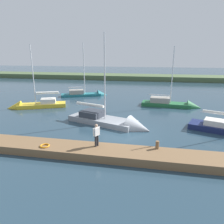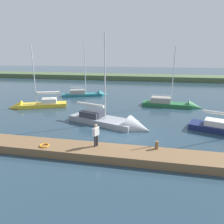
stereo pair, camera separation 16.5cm
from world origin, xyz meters
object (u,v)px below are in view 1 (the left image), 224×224
(mooring_post_near, at_px, (157,145))
(person_on_dock, at_px, (96,134))
(life_ring_buoy, at_px, (45,146))
(sailboat_behind_pier, at_px, (174,105))
(sailboat_outer_mooring, at_px, (115,124))
(sailboat_mid_channel, at_px, (34,106))
(sailboat_far_left, at_px, (87,95))

(mooring_post_near, height_order, person_on_dock, person_on_dock)
(mooring_post_near, relative_size, person_on_dock, 0.34)
(life_ring_buoy, bearing_deg, sailboat_behind_pier, -122.56)
(mooring_post_near, xyz_separation_m, sailboat_outer_mooring, (3.94, -5.70, -0.65))
(sailboat_mid_channel, relative_size, person_on_dock, 5.46)
(sailboat_behind_pier, height_order, sailboat_outer_mooring, sailboat_outer_mooring)
(sailboat_behind_pier, bearing_deg, sailboat_mid_channel, -162.62)
(life_ring_buoy, xyz_separation_m, sailboat_far_left, (3.48, -20.65, -0.44))
(sailboat_behind_pier, xyz_separation_m, sailboat_far_left, (13.50, -4.97, -0.00))
(person_on_dock, bearing_deg, sailboat_mid_channel, -13.66)
(sailboat_behind_pier, distance_m, sailboat_outer_mooring, 10.89)
(person_on_dock, bearing_deg, sailboat_outer_mooring, -61.33)
(mooring_post_near, xyz_separation_m, sailboat_mid_channel, (15.53, -10.62, -0.67))
(sailboat_mid_channel, height_order, sailboat_behind_pier, sailboat_mid_channel)
(mooring_post_near, xyz_separation_m, life_ring_buoy, (7.63, 1.13, -0.22))
(person_on_dock, bearing_deg, mooring_post_near, -144.37)
(sailboat_mid_channel, distance_m, person_on_dock, 15.91)
(mooring_post_near, height_order, sailboat_outer_mooring, sailboat_outer_mooring)
(sailboat_behind_pier, distance_m, sailboat_far_left, 14.38)
(sailboat_behind_pier, height_order, person_on_dock, sailboat_behind_pier)
(life_ring_buoy, bearing_deg, sailboat_mid_channel, -56.06)
(sailboat_far_left, height_order, sailboat_outer_mooring, sailboat_outer_mooring)
(sailboat_mid_channel, xyz_separation_m, sailboat_far_left, (-4.42, -8.90, 0.01))
(sailboat_far_left, bearing_deg, mooring_post_near, -83.55)
(mooring_post_near, relative_size, sailboat_mid_channel, 0.06)
(sailboat_outer_mooring, relative_size, person_on_dock, 6.05)
(sailboat_outer_mooring, bearing_deg, sailboat_mid_channel, 176.30)
(sailboat_far_left, bearing_deg, sailboat_outer_mooring, -85.80)
(sailboat_mid_channel, bearing_deg, person_on_dock, 112.42)
(sailboat_mid_channel, bearing_deg, sailboat_behind_pier, 168.75)
(life_ring_buoy, relative_size, person_on_dock, 0.41)
(person_on_dock, bearing_deg, sailboat_behind_pier, -83.24)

